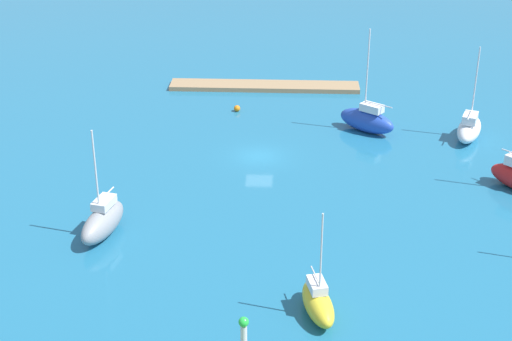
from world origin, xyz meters
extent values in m
plane|color=#1E668C|center=(0.00, 0.00, 0.00)|extent=(160.00, 160.00, 0.00)
cube|color=#997A56|center=(0.23, -18.95, 0.25)|extent=(21.54, 3.16, 0.50)
sphere|color=green|center=(-0.55, 31.22, 4.59)|extent=(0.56, 0.56, 0.56)
ellipsoid|color=gray|center=(11.01, 14.91, 1.11)|extent=(3.23, 6.09, 2.22)
cube|color=silver|center=(10.91, 14.45, 2.53)|extent=(1.62, 2.30, 0.62)
cylinder|color=silver|center=(11.08, 15.19, 5.42)|extent=(0.14, 0.14, 6.41)
cylinder|color=silver|center=(10.80, 14.00, 2.99)|extent=(0.68, 2.41, 0.11)
ellipsoid|color=yellow|center=(-4.76, 24.12, 0.84)|extent=(2.74, 4.97, 1.68)
cube|color=silver|center=(-4.67, 23.75, 1.99)|extent=(1.38, 1.88, 0.62)
cylinder|color=silver|center=(-4.81, 24.35, 4.56)|extent=(0.11, 0.11, 5.75)
cylinder|color=silver|center=(-4.56, 23.33, 2.45)|extent=(0.59, 2.05, 0.09)
ellipsoid|color=#2347B2|center=(-10.32, -6.51, 1.11)|extent=(6.01, 5.24, 2.22)
cube|color=silver|center=(-10.71, -6.22, 2.60)|extent=(2.46, 2.27, 0.76)
cylinder|color=silver|center=(-10.09, -6.69, 6.26)|extent=(0.14, 0.14, 8.07)
cylinder|color=silver|center=(-11.28, -5.79, 3.13)|extent=(2.46, 1.91, 0.12)
ellipsoid|color=white|center=(-20.08, -5.22, 0.93)|extent=(3.99, 6.32, 1.86)
cube|color=silver|center=(-19.92, -4.77, 2.28)|extent=(1.91, 2.45, 0.83)
cylinder|color=silver|center=(-20.18, -5.50, 5.46)|extent=(0.14, 0.14, 7.19)
cylinder|color=silver|center=(-19.70, -4.16, 2.84)|extent=(1.07, 2.71, 0.11)
sphere|color=orange|center=(2.86, -11.41, 0.33)|extent=(0.67, 0.67, 0.67)
camera|label=1|loc=(-2.77, 63.85, 28.95)|focal=53.52mm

